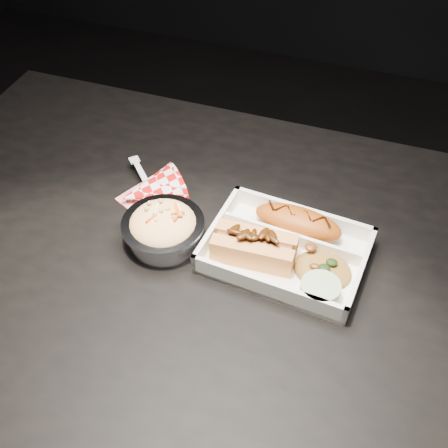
{
  "coord_description": "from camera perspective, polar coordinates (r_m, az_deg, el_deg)",
  "views": [
    {
      "loc": [
        0.22,
        -0.56,
        1.44
      ],
      "look_at": [
        0.02,
        0.02,
        0.81
      ],
      "focal_mm": 45.0,
      "sensor_mm": 36.0,
      "label": 1
    }
  ],
  "objects": [
    {
      "name": "food_tray",
      "position": [
        0.91,
        6.29,
        -2.91
      ],
      "size": [
        0.26,
        0.2,
        0.04
      ],
      "rotation": [
        0.0,
        0.0,
        -0.09
      ],
      "color": "white",
      "rests_on": "dining_table"
    },
    {
      "name": "fried_rice_mound",
      "position": [
        0.88,
        10.07,
        -4.13
      ],
      "size": [
        0.1,
        0.08,
        0.03
      ],
      "primitive_type": "ellipsoid",
      "rotation": [
        0.0,
        0.0,
        -0.09
      ],
      "color": "#A26E2F",
      "rests_on": "food_tray"
    },
    {
      "name": "foil_coleslaw_cup",
      "position": [
        0.92,
        -6.19,
        -0.35
      ],
      "size": [
        0.14,
        0.14,
        0.07
      ],
      "color": "silver",
      "rests_on": "dining_table"
    },
    {
      "name": "dining_table",
      "position": [
        0.99,
        -1.43,
        -6.47
      ],
      "size": [
        1.2,
        0.8,
        0.75
      ],
      "color": "black",
      "rests_on": "ground"
    },
    {
      "name": "hotdog",
      "position": [
        0.89,
        3.09,
        -2.25
      ],
      "size": [
        0.13,
        0.06,
        0.06
      ],
      "rotation": [
        0.0,
        0.0,
        0.05
      ],
      "color": "#E5954E",
      "rests_on": "food_tray"
    },
    {
      "name": "fried_pastry",
      "position": [
        0.93,
        7.52,
        0.2
      ],
      "size": [
        0.15,
        0.07,
        0.04
      ],
      "primitive_type": "ellipsoid",
      "rotation": [
        0.0,
        0.0,
        -0.09
      ],
      "color": "#A14710",
      "rests_on": "food_tray"
    },
    {
      "name": "napkin_fork",
      "position": [
        1.01,
        -7.49,
        3.36
      ],
      "size": [
        0.15,
        0.15,
        0.1
      ],
      "rotation": [
        0.0,
        0.0,
        -0.81
      ],
      "color": "red",
      "rests_on": "dining_table"
    },
    {
      "name": "cupcake_liner",
      "position": [
        0.85,
        9.72,
        -6.74
      ],
      "size": [
        0.06,
        0.06,
        0.03
      ],
      "primitive_type": "cylinder",
      "color": "#A4BB8D",
      "rests_on": "food_tray"
    }
  ]
}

